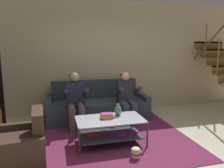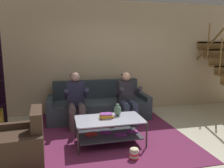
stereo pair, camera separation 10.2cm
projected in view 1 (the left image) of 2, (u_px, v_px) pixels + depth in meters
name	position (u px, v px, depth m)	size (l,w,h in m)	color
ground	(129.00, 151.00, 3.67)	(16.80, 16.80, 0.00)	beige
back_partition	(99.00, 57.00, 5.76)	(8.40, 0.12, 2.90)	#C5AD89
couch	(97.00, 106.00, 5.37)	(2.42, 0.91, 0.89)	#343E46
person_seated_left	(76.00, 98.00, 4.65)	(0.50, 0.58, 1.20)	#5D4D4F
person_seated_right	(127.00, 96.00, 4.93)	(0.50, 0.58, 1.17)	#37425A
coffee_table	(110.00, 127.00, 3.93)	(1.20, 0.68, 0.47)	#B1B4C8
area_rug	(104.00, 130.00, 4.58)	(3.00, 3.44, 0.01)	#692347
vase	(118.00, 110.00, 4.06)	(0.14, 0.14, 0.22)	#52745E
book_stack	(107.00, 116.00, 3.91)	(0.24, 0.18, 0.09)	silver
armchair	(17.00, 147.00, 3.25)	(0.92, 0.91, 0.81)	#402D21
popcorn_tub	(136.00, 153.00, 3.42)	(0.15, 0.15, 0.19)	red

